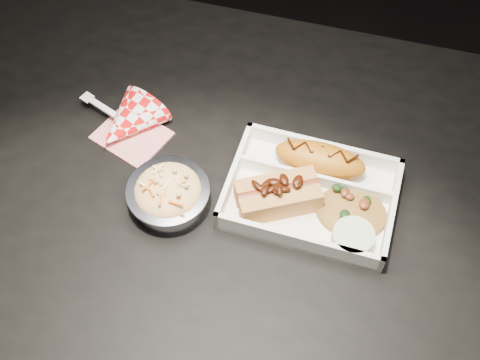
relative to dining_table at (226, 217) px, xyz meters
The scene contains 9 objects.
floor 0.68m from the dining_table, ahead, with size 4.00×4.00×0.05m, color black.
dining_table is the anchor object (origin of this frame).
food_tray 0.17m from the dining_table, ahead, with size 0.25×0.19×0.04m.
fried_pastry 0.19m from the dining_table, 27.64° to the left, with size 0.14×0.06×0.05m, color #B96912.
hotdog 0.15m from the dining_table, ahead, with size 0.13×0.11×0.06m.
fried_rice_mound 0.23m from the dining_table, ahead, with size 0.11×0.09×0.03m, color olive.
cupcake_liner 0.24m from the dining_table, 13.72° to the right, with size 0.06×0.06×0.03m, color beige.
foil_coleslaw_cup 0.15m from the dining_table, 145.56° to the right, with size 0.12×0.12×0.06m.
napkin_fork 0.22m from the dining_table, 160.75° to the left, with size 0.17×0.14×0.10m.
Camera 1 is at (0.16, -0.48, 1.53)m, focal length 45.00 mm.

